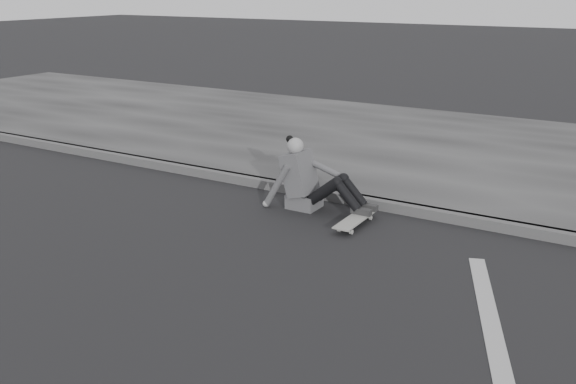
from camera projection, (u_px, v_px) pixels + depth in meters
name	position (u px, v px, depth m)	size (l,w,h in m)	color
ground	(167.00, 264.00, 6.27)	(80.00, 80.00, 0.00)	black
curb	(298.00, 189.00, 8.37)	(24.00, 0.16, 0.12)	#474747
sidewalk	(386.00, 143.00, 10.84)	(24.00, 6.00, 0.12)	#343434
skateboard	(355.00, 220.00, 7.25)	(0.20, 0.78, 0.09)	#999994
seated_woman	(309.00, 180.00, 7.72)	(1.38, 0.46, 0.88)	#49494B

